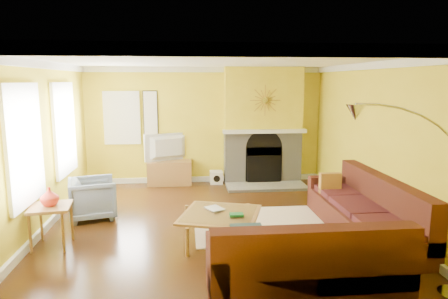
{
  "coord_description": "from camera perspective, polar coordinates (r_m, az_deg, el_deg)",
  "views": [
    {
      "loc": [
        -0.46,
        -6.35,
        2.38
      ],
      "look_at": [
        0.2,
        0.4,
        1.22
      ],
      "focal_mm": 32.0,
      "sensor_mm": 36.0,
      "label": 1
    }
  ],
  "objects": [
    {
      "name": "floor",
      "position": [
        6.81,
        -1.38,
        -10.83
      ],
      "size": [
        5.5,
        6.0,
        0.02
      ],
      "primitive_type": "cube",
      "color": "#502C10",
      "rests_on": "ground"
    },
    {
      "name": "ceiling",
      "position": [
        6.38,
        -1.49,
        12.7
      ],
      "size": [
        5.5,
        6.0,
        0.02
      ],
      "primitive_type": "cube",
      "color": "white",
      "rests_on": "ground"
    },
    {
      "name": "wall_back",
      "position": [
        9.43,
        -2.78,
        3.47
      ],
      "size": [
        5.5,
        0.02,
        2.7
      ],
      "primitive_type": "cube",
      "color": "yellow",
      "rests_on": "ground"
    },
    {
      "name": "wall_front",
      "position": [
        3.53,
        2.18,
        -7.27
      ],
      "size": [
        5.5,
        0.02,
        2.7
      ],
      "primitive_type": "cube",
      "color": "yellow",
      "rests_on": "ground"
    },
    {
      "name": "wall_left",
      "position": [
        6.84,
        -25.18,
        0.13
      ],
      "size": [
        0.02,
        6.0,
        2.7
      ],
      "primitive_type": "cube",
      "color": "yellow",
      "rests_on": "ground"
    },
    {
      "name": "wall_right",
      "position": [
        7.2,
        21.05,
        0.86
      ],
      "size": [
        0.02,
        6.0,
        2.7
      ],
      "primitive_type": "cube",
      "color": "yellow",
      "rests_on": "ground"
    },
    {
      "name": "baseboard",
      "position": [
        6.78,
        -1.39,
        -10.27
      ],
      "size": [
        5.5,
        6.0,
        0.12
      ],
      "primitive_type": null,
      "color": "white",
      "rests_on": "floor"
    },
    {
      "name": "crown_molding",
      "position": [
        6.38,
        -1.48,
        12.07
      ],
      "size": [
        5.5,
        6.0,
        0.12
      ],
      "primitive_type": null,
      "color": "white",
      "rests_on": "ceiling"
    },
    {
      "name": "window_left_near",
      "position": [
        8.03,
        -21.93,
        2.74
      ],
      "size": [
        0.06,
        1.22,
        1.72
      ],
      "primitive_type": "cube",
      "color": "white",
      "rests_on": "wall_left"
    },
    {
      "name": "window_left_far",
      "position": [
        6.24,
        -26.74,
        0.58
      ],
      "size": [
        0.06,
        1.22,
        1.72
      ],
      "primitive_type": "cube",
      "color": "white",
      "rests_on": "wall_left"
    },
    {
      "name": "window_back",
      "position": [
        9.46,
        -14.37,
        4.41
      ],
      "size": [
        0.82,
        0.06,
        1.22
      ],
      "primitive_type": "cube",
      "color": "white",
      "rests_on": "wall_back"
    },
    {
      "name": "wall_art",
      "position": [
        9.39,
        -10.44,
        4.82
      ],
      "size": [
        0.34,
        0.04,
        1.14
      ],
      "primitive_type": "cube",
      "color": "white",
      "rests_on": "wall_back"
    },
    {
      "name": "fireplace",
      "position": [
        9.39,
        5.56,
        3.4
      ],
      "size": [
        1.8,
        0.4,
        2.7
      ],
      "primitive_type": null,
      "color": "gray",
      "rests_on": "floor"
    },
    {
      "name": "mantel",
      "position": [
        9.17,
        5.84,
        2.62
      ],
      "size": [
        1.92,
        0.22,
        0.08
      ],
      "primitive_type": "cube",
      "color": "white",
      "rests_on": "fireplace"
    },
    {
      "name": "hearth",
      "position": [
        9.1,
        6.09,
        -5.27
      ],
      "size": [
        1.8,
        0.7,
        0.06
      ],
      "primitive_type": "cube",
      "color": "gray",
      "rests_on": "floor"
    },
    {
      "name": "sunburst",
      "position": [
        9.12,
        5.9,
        6.99
      ],
      "size": [
        0.7,
        0.04,
        0.7
      ],
      "primitive_type": null,
      "color": "olive",
      "rests_on": "fireplace"
    },
    {
      "name": "rug",
      "position": [
        6.85,
        6.02,
        -10.57
      ],
      "size": [
        2.4,
        1.8,
        0.02
      ],
      "primitive_type": "cube",
      "color": "beige",
      "rests_on": "floor"
    },
    {
      "name": "sectional_sofa",
      "position": [
        6.01,
        11.48,
        -9.21
      ],
      "size": [
        2.99,
        3.53,
        0.9
      ],
      "primitive_type": null,
      "color": "#4E2119",
      "rests_on": "floor"
    },
    {
      "name": "coffee_table",
      "position": [
        6.11,
        -0.53,
        -11.0
      ],
      "size": [
        1.39,
        1.39,
        0.44
      ],
      "primitive_type": null,
      "rotation": [
        0.0,
        0.0,
        -0.3
      ],
      "color": "white",
      "rests_on": "floor"
    },
    {
      "name": "media_console",
      "position": [
        9.38,
        -7.77,
        -3.3
      ],
      "size": [
        1.01,
        0.45,
        0.56
      ],
      "primitive_type": "cube",
      "color": "olive",
      "rests_on": "floor"
    },
    {
      "name": "tv",
      "position": [
        9.26,
        -7.85,
        0.29
      ],
      "size": [
        1.07,
        0.56,
        0.63
      ],
      "primitive_type": "imported",
      "rotation": [
        0.0,
        0.0,
        3.53
      ],
      "color": "black",
      "rests_on": "media_console"
    },
    {
      "name": "subwoofer",
      "position": [
        9.41,
        -1.12,
        -3.98
      ],
      "size": [
        0.29,
        0.29,
        0.29
      ],
      "primitive_type": "cube",
      "color": "white",
      "rests_on": "floor"
    },
    {
      "name": "armchair",
      "position": [
        7.41,
        -18.22,
        -6.63
      ],
      "size": [
        0.95,
        0.94,
        0.71
      ],
      "primitive_type": "imported",
      "rotation": [
        0.0,
        0.0,
        1.83
      ],
      "color": "gray",
      "rests_on": "floor"
    },
    {
      "name": "side_table",
      "position": [
        6.4,
        -23.4,
        -10.01
      ],
      "size": [
        0.62,
        0.62,
        0.61
      ],
      "primitive_type": null,
      "rotation": [
        0.0,
        0.0,
        0.13
      ],
      "color": "olive",
      "rests_on": "floor"
    },
    {
      "name": "vase",
      "position": [
        6.27,
        -23.67,
        -6.18
      ],
      "size": [
        0.27,
        0.27,
        0.27
      ],
      "primitive_type": "imported",
      "rotation": [
        0.0,
        0.0,
        0.03
      ],
      "color": "red",
      "rests_on": "side_table"
    },
    {
      "name": "book",
      "position": [
        6.12,
        -2.19,
        -8.63
      ],
      "size": [
        0.33,
        0.36,
        0.03
      ],
      "primitive_type": "imported",
      "rotation": [
        0.0,
        0.0,
        0.5
      ],
      "color": "white",
      "rests_on": "coffee_table"
    },
    {
      "name": "arc_lamp",
      "position": [
        4.69,
        25.38,
        -7.41
      ],
      "size": [
        1.37,
        0.36,
        2.15
      ],
      "primitive_type": null,
      "color": "silver",
      "rests_on": "floor"
    }
  ]
}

